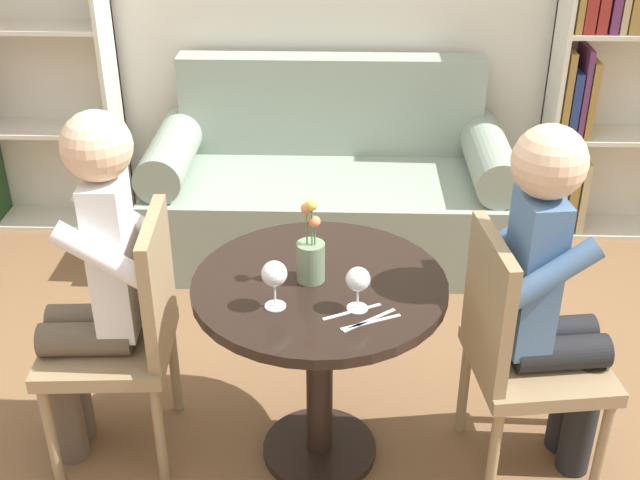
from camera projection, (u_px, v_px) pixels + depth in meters
name	position (u px, v px, depth m)	size (l,w,h in m)	color
ground_plane	(320.00, 451.00, 2.85)	(16.00, 16.00, 0.00)	brown
round_table	(319.00, 326.00, 2.59)	(0.81, 0.81, 0.71)	black
couch	(329.00, 191.00, 4.02)	(1.75, 0.80, 0.92)	gray
bookshelf_right	(623.00, 78.00, 3.97)	(0.97, 0.28, 1.60)	silver
chair_left	(127.00, 329.00, 2.66)	(0.44, 0.44, 0.90)	#937A56
chair_right	(519.00, 348.00, 2.57)	(0.47, 0.47, 0.90)	#937A56
person_left	(93.00, 283.00, 2.56)	(0.43, 0.36, 1.26)	brown
person_right	(552.00, 296.00, 2.49)	(0.45, 0.38, 1.25)	black
wine_glass_left	(274.00, 275.00, 2.33)	(0.08, 0.08, 0.15)	white
wine_glass_right	(358.00, 281.00, 2.33)	(0.07, 0.07, 0.14)	white
flower_vase	(311.00, 256.00, 2.47)	(0.09, 0.09, 0.28)	gray
knife_left_setting	(352.00, 312.00, 2.36)	(0.17, 0.10, 0.00)	silver
fork_left_setting	(371.00, 322.00, 2.31)	(0.18, 0.09, 0.00)	silver
knife_right_setting	(369.00, 320.00, 2.32)	(0.16, 0.13, 0.00)	silver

